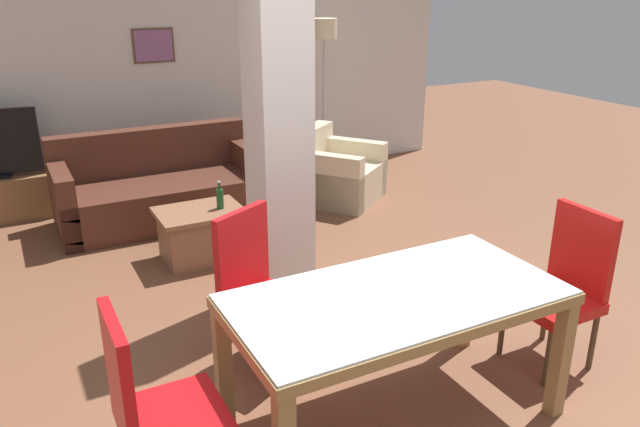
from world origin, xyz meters
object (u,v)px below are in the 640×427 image
(dining_table, at_px, (396,320))
(dining_chair_head_left, at_px, (153,405))
(armchair, at_px, (334,175))
(bottle, at_px, (220,198))
(coffee_table, at_px, (201,234))
(sofa, at_px, (160,191))
(floor_lamp, at_px, (324,46))
(dining_chair_far_left, at_px, (258,286))
(dining_chair_head_right, at_px, (564,283))

(dining_table, height_order, dining_chair_head_left, dining_chair_head_left)
(armchair, height_order, bottle, armchair)
(coffee_table, relative_size, bottle, 2.99)
(dining_table, xyz_separation_m, sofa, (-0.35, 3.61, -0.32))
(dining_table, xyz_separation_m, coffee_table, (-0.28, 2.51, -0.39))
(sofa, bearing_deg, dining_table, 95.48)
(armchair, distance_m, coffee_table, 1.95)
(armchair, relative_size, floor_lamp, 0.63)
(bottle, bearing_deg, dining_chair_far_left, -101.16)
(coffee_table, bearing_deg, dining_table, -83.58)
(dining_chair_far_left, xyz_separation_m, dining_chair_head_left, (-0.84, -0.84, 0.00))
(dining_chair_head_right, xyz_separation_m, coffee_table, (-1.52, 2.51, -0.30))
(bottle, bearing_deg, sofa, 101.75)
(armchair, xyz_separation_m, floor_lamp, (0.34, 0.87, 1.27))
(dining_chair_far_left, distance_m, coffee_table, 1.70)
(dining_table, height_order, floor_lamp, floor_lamp)
(dining_chair_head_left, distance_m, dining_chair_head_right, 2.51)
(coffee_table, distance_m, bottle, 0.36)
(sofa, bearing_deg, bottle, 101.75)
(sofa, relative_size, armchair, 1.68)
(coffee_table, bearing_deg, armchair, 25.28)
(dining_chair_head_left, distance_m, bottle, 2.73)
(coffee_table, relative_size, floor_lamp, 0.39)
(dining_chair_far_left, xyz_separation_m, sofa, (0.08, 2.78, -0.24))
(dining_chair_head_left, bearing_deg, floor_lamp, 143.73)
(dining_chair_head_left, bearing_deg, bottle, 154.75)
(dining_chair_far_left, height_order, sofa, dining_chair_far_left)
(dining_table, relative_size, coffee_table, 2.42)
(dining_chair_head_right, xyz_separation_m, floor_lamp, (0.57, 4.21, 1.01))
(dining_table, xyz_separation_m, dining_chair_head_left, (-1.27, 0.00, -0.08))
(bottle, height_order, floor_lamp, floor_lamp)
(dining_chair_head_right, height_order, bottle, dining_chair_head_right)
(dining_table, xyz_separation_m, armchair, (1.48, 3.34, -0.34))
(dining_chair_head_left, relative_size, armchair, 0.85)
(bottle, bearing_deg, floor_lamp, 42.13)
(coffee_table, bearing_deg, dining_chair_far_left, -95.07)
(dining_chair_far_left, xyz_separation_m, dining_chair_head_right, (1.67, -0.84, 0.00))
(dining_table, distance_m, dining_chair_head_left, 1.27)
(dining_chair_head_left, relative_size, coffee_table, 1.38)
(dining_chair_head_left, distance_m, coffee_table, 2.71)
(dining_chair_far_left, relative_size, armchair, 0.85)
(dining_chair_far_left, height_order, dining_chair_head_right, same)
(dining_chair_far_left, relative_size, dining_chair_head_left, 1.00)
(dining_chair_far_left, relative_size, coffee_table, 1.38)
(dining_table, height_order, sofa, sofa)
(dining_chair_head_left, relative_size, floor_lamp, 0.54)
(sofa, xyz_separation_m, bottle, (0.24, -1.15, 0.24))
(sofa, bearing_deg, dining_chair_head_right, 113.73)
(sofa, relative_size, bottle, 8.23)
(armchair, relative_size, bottle, 4.89)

